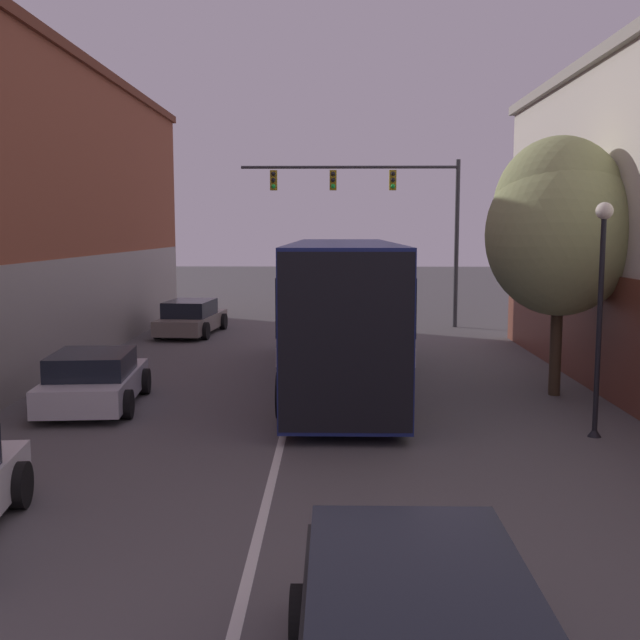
{
  "coord_description": "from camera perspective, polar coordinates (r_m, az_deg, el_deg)",
  "views": [
    {
      "loc": [
        0.99,
        -1.1,
        4.0
      ],
      "look_at": [
        0.66,
        16.23,
        1.9
      ],
      "focal_mm": 42.0,
      "sensor_mm": 36.0,
      "label": 1
    }
  ],
  "objects": [
    {
      "name": "street_tree_near",
      "position": [
        18.72,
        17.83,
        6.19
      ],
      "size": [
        3.52,
        3.17,
        5.82
      ],
      "color": "#3D2D1E",
      "rests_on": "ground_plane"
    },
    {
      "name": "parked_car_left_far",
      "position": [
        29.05,
        -9.78,
        0.15
      ],
      "size": [
        2.3,
        4.71,
        1.32
      ],
      "rotation": [
        0.0,
        0.0,
        1.49
      ],
      "color": "slate",
      "rests_on": "ground_plane"
    },
    {
      "name": "street_tree_far",
      "position": [
        18.87,
        17.75,
        8.06
      ],
      "size": [
        3.1,
        2.79,
        6.2
      ],
      "color": "brown",
      "rests_on": "ground_plane"
    },
    {
      "name": "street_lamp",
      "position": [
        15.18,
        20.59,
        1.47
      ],
      "size": [
        0.33,
        0.33,
        4.51
      ],
      "color": "black",
      "rests_on": "ground_plane"
    },
    {
      "name": "lane_center_line",
      "position": [
        18.38,
        -2.05,
        -5.65
      ],
      "size": [
        0.14,
        45.61,
        0.01
      ],
      "color": "silver",
      "rests_on": "ground_plane"
    },
    {
      "name": "parked_car_left_mid",
      "position": [
        17.72,
        -16.85,
        -4.42
      ],
      "size": [
        2.37,
        4.07,
        1.27
      ],
      "rotation": [
        0.0,
        0.0,
        1.66
      ],
      "color": "silver",
      "rests_on": "ground_plane"
    },
    {
      "name": "traffic_signal_gantry",
      "position": [
        30.79,
        5.01,
        8.9
      ],
      "size": [
        8.86,
        0.36,
        6.8
      ],
      "color": "#333338",
      "rests_on": "ground_plane"
    },
    {
      "name": "bus",
      "position": [
        19.31,
        1.74,
        1.14
      ],
      "size": [
        2.89,
        11.76,
        3.67
      ],
      "rotation": [
        0.0,
        0.0,
        1.57
      ],
      "color": "navy",
      "rests_on": "ground_plane"
    }
  ]
}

